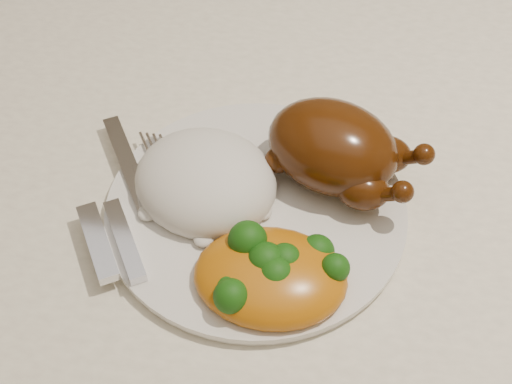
# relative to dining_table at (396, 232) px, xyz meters

# --- Properties ---
(dining_table) EXTENTS (1.60, 0.90, 0.76)m
(dining_table) POSITION_rel_dining_table_xyz_m (0.00, 0.00, 0.00)
(dining_table) COLOR brown
(dining_table) RESTS_ON floor
(tablecloth) EXTENTS (1.73, 1.03, 0.18)m
(tablecloth) POSITION_rel_dining_table_xyz_m (0.00, 0.00, 0.07)
(tablecloth) COLOR white
(tablecloth) RESTS_ON dining_table
(dinner_plate) EXTENTS (0.35, 0.35, 0.01)m
(dinner_plate) POSITION_rel_dining_table_xyz_m (-0.14, -0.08, 0.11)
(dinner_plate) COLOR silver
(dinner_plate) RESTS_ON tablecloth
(roast_chicken) EXTENTS (0.16, 0.13, 0.08)m
(roast_chicken) POSITION_rel_dining_table_xyz_m (-0.07, -0.03, 0.15)
(roast_chicken) COLOR #4A2107
(roast_chicken) RESTS_ON dinner_plate
(rice_mound) EXTENTS (0.16, 0.16, 0.07)m
(rice_mound) POSITION_rel_dining_table_xyz_m (-0.19, -0.07, 0.13)
(rice_mound) COLOR white
(rice_mound) RESTS_ON dinner_plate
(mac_and_cheese) EXTENTS (0.13, 0.10, 0.06)m
(mac_and_cheese) POSITION_rel_dining_table_xyz_m (-0.11, -0.16, 0.13)
(mac_and_cheese) COLOR #C76D0C
(mac_and_cheese) RESTS_ON dinner_plate
(cutlery) EXTENTS (0.09, 0.19, 0.01)m
(cutlery) POSITION_rel_dining_table_xyz_m (-0.25, -0.11, 0.12)
(cutlery) COLOR silver
(cutlery) RESTS_ON dinner_plate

